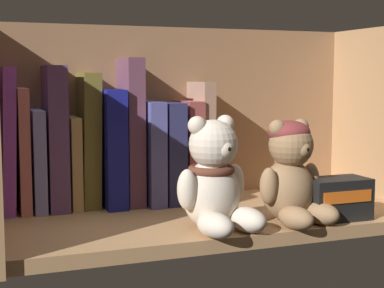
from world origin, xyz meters
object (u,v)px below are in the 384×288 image
book_0 (8,140)px  teddy_bear_smaller (292,174)px  book_9 (165,151)px  book_4 (72,162)px  teddy_bear_larger (215,181)px  book_1 (22,150)px  book_5 (88,140)px  book_8 (147,151)px  book_11 (198,140)px  book_3 (55,138)px  pillar_candle (292,186)px  book_2 (37,160)px  small_product_box (336,199)px  book_6 (109,147)px  book_10 (183,150)px  book_7 (129,131)px

book_0 → teddy_bear_smaller: (39.17, -22.44, -4.27)cm
book_9 → book_4: bearing=180.0°
book_9 → teddy_bear_larger: (-0.01, -22.43, -1.74)cm
book_1 → teddy_bear_smaller: size_ratio=1.29×
book_5 → book_0: bearing=180.0°
book_4 → teddy_bear_larger: teddy_bear_larger is taller
book_8 → book_11: size_ratio=0.84×
book_5 → book_8: book_5 is taller
book_3 → book_5: (5.53, 0.00, -0.57)cm
teddy_bear_smaller → pillar_candle: bearing=59.3°
book_2 → small_product_box: size_ratio=1.68×
book_3 → small_product_box: 46.38cm
book_6 → small_product_box: size_ratio=2.00×
book_2 → pillar_candle: (42.25, -9.72, -5.48)cm
pillar_candle → small_product_box: size_ratio=0.56×
book_10 → teddy_bear_larger: bearing=-98.7°
teddy_bear_smaller → book_5: bearing=139.4°
book_3 → book_11: (25.49, 0.00, -1.34)cm
book_4 → book_7: 10.90cm
book_0 → book_2: bearing=-0.0°
book_7 → book_9: (6.62, -0.00, -3.74)cm
book_0 → book_5: bearing=-0.0°
book_7 → book_10: 10.67cm
book_3 → small_product_box: book_3 is taller
book_8 → teddy_bear_smaller: size_ratio=1.14×
book_4 → book_5: bearing=-0.0°
teddy_bear_smaller → pillar_candle: (7.56, 12.72, -4.60)cm
book_5 → book_9: (13.69, 0.00, -2.51)cm
book_1 → small_product_box: bearing=-27.6°
book_0 → book_6: bearing=-0.0°
book_1 → book_8: bearing=0.0°
book_2 → book_9: bearing=-0.0°
book_3 → book_11: bearing=0.0°
book_0 → book_9: book_0 is taller
book_4 → book_6: size_ratio=0.77×
teddy_bear_smaller → book_6: bearing=135.3°
book_11 → book_1: bearing=180.0°
book_1 → book_5: bearing=-0.0°
book_7 → book_2: bearing=180.0°
book_8 → small_product_box: 33.45cm
book_2 → teddy_bear_larger: 31.55cm
book_3 → pillar_candle: 41.47cm
book_0 → book_10: (30.06, -0.00, -2.83)cm
book_6 → teddy_bear_smaller: size_ratio=1.27×
teddy_bear_larger → small_product_box: teddy_bear_larger is taller
small_product_box → book_8: bearing=135.2°
book_6 → book_10: bearing=0.0°
book_3 → book_9: size_ratio=1.35×
book_5 → small_product_box: size_ratio=2.28×
book_1 → book_7: bearing=0.0°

